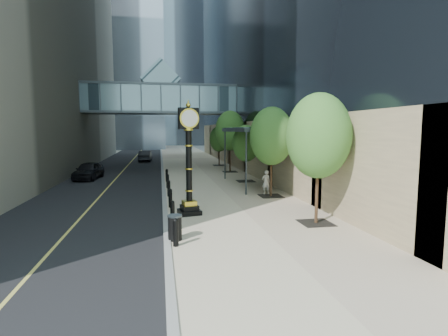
{
  "coord_description": "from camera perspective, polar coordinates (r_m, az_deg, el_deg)",
  "views": [
    {
      "loc": [
        -3.19,
        -11.24,
        4.21
      ],
      "look_at": [
        0.13,
        6.85,
        2.19
      ],
      "focal_mm": 28.0,
      "sensor_mm": 36.0,
      "label": 1
    }
  ],
  "objects": [
    {
      "name": "street_clock",
      "position": [
        17.08,
        -5.74,
        0.19
      ],
      "size": [
        1.19,
        1.19,
        5.43
      ],
      "rotation": [
        0.0,
        0.0,
        0.19
      ],
      "color": "black",
      "rests_on": "sidewalk"
    },
    {
      "name": "car_far",
      "position": [
        47.72,
        -12.71,
        1.92
      ],
      "size": [
        1.75,
        4.41,
        1.43
      ],
      "primitive_type": "imported",
      "rotation": [
        0.0,
        0.0,
        3.08
      ],
      "color": "black",
      "rests_on": "road"
    },
    {
      "name": "bollard_row",
      "position": [
        20.58,
        -8.88,
        -4.18
      ],
      "size": [
        0.2,
        16.2,
        0.9
      ],
      "color": "black",
      "rests_on": "sidewalk"
    },
    {
      "name": "skywalk",
      "position": [
        39.4,
        -10.27,
        11.25
      ],
      "size": [
        17.0,
        4.2,
        5.8
      ],
      "color": "slate",
      "rests_on": "ground"
    },
    {
      "name": "sidewalk",
      "position": [
        51.58,
        -5.69,
        1.57
      ],
      "size": [
        8.0,
        180.0,
        0.06
      ],
      "primitive_type": "cube",
      "color": "#C4B496",
      "rests_on": "ground"
    },
    {
      "name": "ground",
      "position": [
        12.42,
        5.28,
        -13.58
      ],
      "size": [
        320.0,
        320.0,
        0.0
      ],
      "primitive_type": "plane",
      "color": "gray",
      "rests_on": "ground"
    },
    {
      "name": "curb",
      "position": [
        51.41,
        -10.14,
        1.49
      ],
      "size": [
        0.25,
        180.0,
        0.07
      ],
      "primitive_type": "cube",
      "color": "gray",
      "rests_on": "ground"
    },
    {
      "name": "trash_bin",
      "position": [
        13.48,
        -8.02,
        -9.74
      ],
      "size": [
        0.67,
        0.67,
        0.9
      ],
      "primitive_type": "cylinder",
      "rotation": [
        0.0,
        0.0,
        -0.36
      ],
      "color": "black",
      "rests_on": "sidewalk"
    },
    {
      "name": "street_trees",
      "position": [
        26.91,
        4.25,
        5.29
      ],
      "size": [
        2.93,
        28.51,
        6.03
      ],
      "color": "black",
      "rests_on": "sidewalk"
    },
    {
      "name": "road",
      "position": [
        51.55,
        -14.59,
        1.38
      ],
      "size": [
        8.0,
        180.0,
        0.02
      ],
      "primitive_type": "cube",
      "color": "black",
      "rests_on": "ground"
    },
    {
      "name": "pedestrian",
      "position": [
        22.65,
        6.87,
        -2.33
      ],
      "size": [
        0.61,
        0.44,
        1.57
      ],
      "primitive_type": "imported",
      "rotation": [
        0.0,
        0.0,
        3.26
      ],
      "color": "beige",
      "rests_on": "sidewalk"
    },
    {
      "name": "distant_tower_c",
      "position": [
        134.28,
        -11.96,
        18.28
      ],
      "size": [
        22.0,
        22.0,
        65.0
      ],
      "primitive_type": "cube",
      "color": "#A7BBD2",
      "rests_on": "ground"
    },
    {
      "name": "car_near",
      "position": [
        31.86,
        -21.24,
        -0.39
      ],
      "size": [
        2.26,
        4.53,
        1.48
      ],
      "primitive_type": "imported",
      "rotation": [
        0.0,
        0.0,
        -0.12
      ],
      "color": "black",
      "rests_on": "road"
    },
    {
      "name": "entrance_canopy",
      "position": [
        26.11,
        4.44,
        6.2
      ],
      "size": [
        3.0,
        8.0,
        4.38
      ],
      "color": "#383F44",
      "rests_on": "ground"
    }
  ]
}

